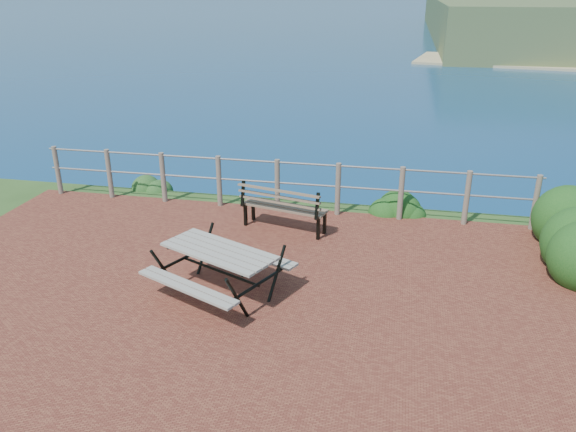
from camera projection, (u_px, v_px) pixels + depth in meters
name	position (u px, v px, depth m)	size (l,w,h in m)	color
ground	(225.00, 299.00, 7.76)	(10.00, 7.00, 0.12)	maroon
safety_railing	(277.00, 182.00, 10.57)	(9.40, 0.10, 1.00)	#6B5B4C
picnic_table	(220.00, 267.00, 7.69)	(1.74, 1.29, 0.68)	gray
park_bench	(284.00, 200.00, 9.72)	(1.57, 0.74, 0.86)	brown
shrub_right_edge	(555.00, 237.00, 9.67)	(1.20, 1.20, 1.70)	#164817
shrub_lip_west	(150.00, 190.00, 11.90)	(0.69, 0.69, 0.39)	#1D4E21
shrub_lip_east	(399.00, 211.00, 10.78)	(0.82, 0.82, 0.58)	#164817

